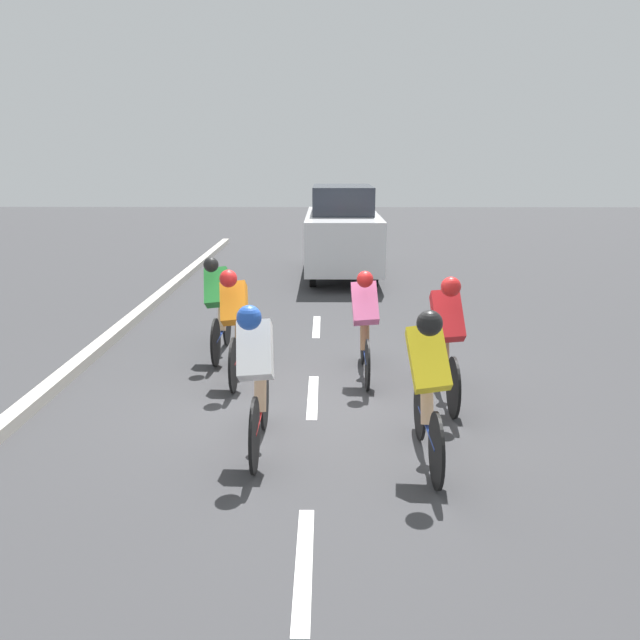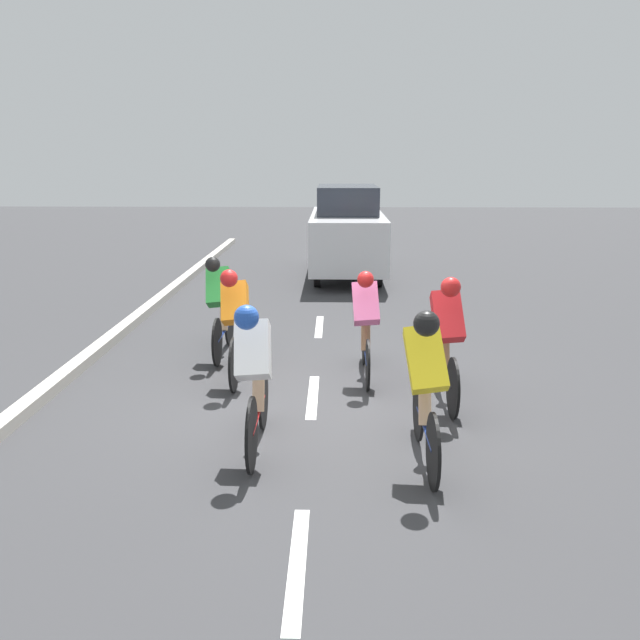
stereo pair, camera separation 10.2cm
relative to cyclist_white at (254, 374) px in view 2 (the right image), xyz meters
The scene contains 12 objects.
ground_plane 1.54m from the cyclist_white, 112.29° to the right, with size 60.00×60.00×0.00m, color #38383A.
lane_stripe_near 1.99m from the cyclist_white, 105.93° to the left, with size 0.12×1.40×0.01m, color white.
lane_stripe_mid 1.72m from the cyclist_white, 109.24° to the right, with size 0.12×1.40×0.01m, color white.
lane_stripe_far 4.73m from the cyclist_white, 96.18° to the right, with size 0.12×1.40×0.01m, color white.
curb 3.14m from the cyclist_white, 28.09° to the right, with size 0.20×27.92×0.14m, color #B7B2A8.
cyclist_white is the anchor object (origin of this frame).
cyclist_orange 2.08m from the cyclist_white, 76.65° to the right, with size 0.37×1.70×1.48m.
cyclist_pink 2.41m from the cyclist_white, 118.68° to the right, with size 0.36×1.66×1.45m.
cyclist_red 2.41m from the cyclist_white, 147.72° to the right, with size 0.37×1.71×1.54m.
cyclist_yellow 1.60m from the cyclist_white, behind, with size 0.40×1.65×1.54m.
cyclist_green 3.13m from the cyclist_white, 73.95° to the right, with size 0.37×1.68×1.48m.
support_car 9.51m from the cyclist_white, 96.38° to the right, with size 1.70×4.36×2.13m.
Camera 2 is at (-0.25, 6.79, 2.78)m, focal length 35.00 mm.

